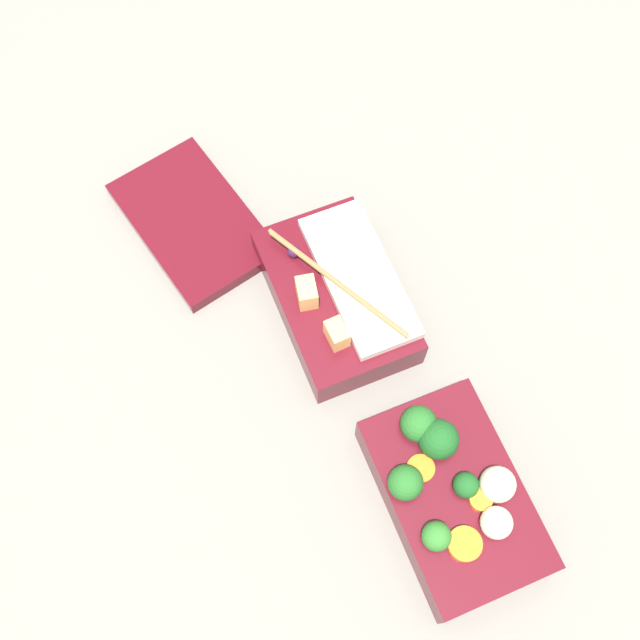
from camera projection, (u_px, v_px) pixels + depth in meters
ground_plane at (376, 393)px, 0.83m from camera, size 3.00×3.00×0.00m
bento_tray_vegetable at (452, 492)px, 0.76m from camera, size 0.21×0.13×0.08m
bento_tray_rice at (338, 295)px, 0.85m from camera, size 0.21×0.13×0.08m
bento_lid at (193, 222)px, 0.91m from camera, size 0.23×0.17×0.02m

